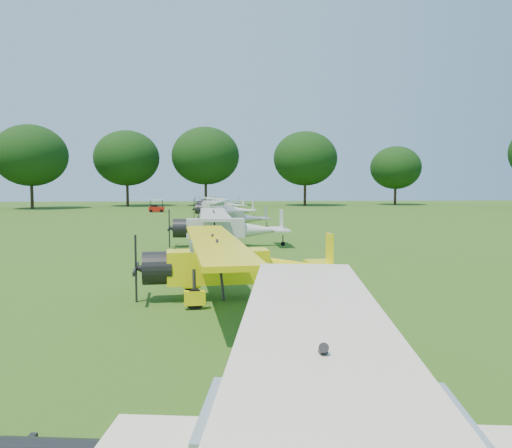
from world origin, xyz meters
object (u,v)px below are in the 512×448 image
(aircraft_5, at_px, (223,207))
(aircraft_7, at_px, (219,201))
(aircraft_4, at_px, (232,216))
(aircraft_3, at_px, (225,225))
(aircraft_6, at_px, (219,203))
(aircraft_2, at_px, (233,260))
(golf_cart, at_px, (156,208))

(aircraft_5, xyz_separation_m, aircraft_7, (-0.29, 21.78, -0.08))
(aircraft_4, bearing_deg, aircraft_5, 85.44)
(aircraft_3, distance_m, aircraft_7, 44.27)
(aircraft_5, bearing_deg, aircraft_6, 100.05)
(aircraft_2, bearing_deg, golf_cart, 94.36)
(aircraft_7, xyz_separation_m, golf_cart, (-7.95, -8.25, -0.56))
(aircraft_5, bearing_deg, aircraft_3, -82.06)
(aircraft_6, bearing_deg, aircraft_5, -97.89)
(aircraft_2, xyz_separation_m, aircraft_4, (0.69, 24.00, -0.12))
(aircraft_2, bearing_deg, aircraft_6, 85.17)
(aircraft_2, xyz_separation_m, aircraft_5, (0.12, 35.30, 0.01))
(aircraft_4, xyz_separation_m, aircraft_5, (-0.57, 11.30, 0.12))
(aircraft_3, height_order, aircraft_6, aircraft_3)
(aircraft_2, relative_size, aircraft_3, 0.95)
(aircraft_2, bearing_deg, aircraft_4, 83.27)
(aircraft_3, distance_m, aircraft_6, 33.69)
(aircraft_4, distance_m, aircraft_7, 33.09)
(aircraft_2, distance_m, aircraft_7, 57.08)
(aircraft_5, distance_m, aircraft_7, 21.78)
(aircraft_2, relative_size, aircraft_4, 1.11)
(aircraft_6, distance_m, aircraft_7, 10.59)
(aircraft_4, bearing_deg, golf_cart, 102.09)
(aircraft_7, bearing_deg, aircraft_2, -93.08)
(aircraft_2, relative_size, aircraft_6, 0.99)
(aircraft_6, bearing_deg, aircraft_3, -99.29)
(aircraft_6, xyz_separation_m, aircraft_7, (0.04, 10.59, -0.08))
(aircraft_3, height_order, aircraft_5, aircraft_3)
(aircraft_3, xyz_separation_m, golf_cart, (-8.06, 36.02, -0.70))
(aircraft_5, height_order, aircraft_7, aircraft_5)
(aircraft_2, relative_size, aircraft_5, 0.99)
(aircraft_4, relative_size, aircraft_5, 0.89)
(golf_cart, bearing_deg, aircraft_5, -60.34)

